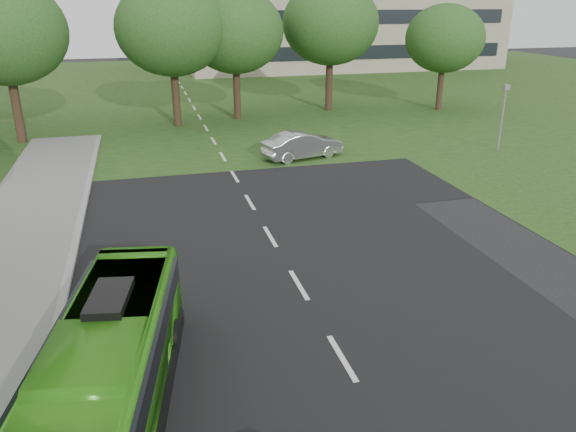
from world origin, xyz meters
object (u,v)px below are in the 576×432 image
object	(u,v)px
tree_park_a	(3,32)
tree_park_b	(171,28)
tree_park_c	(235,32)
sedan	(302,145)
bus	(107,375)
tree_park_d	(331,23)
tree_park_e	(445,39)
camera_pole	(503,109)

from	to	relation	value
tree_park_a	tree_park_b	xyz separation A→B (m)	(9.91, 2.52, -0.05)
tree_park_c	sedan	xyz separation A→B (m)	(1.61, -12.00, -5.52)
tree_park_a	bus	world-z (taller)	tree_park_a
tree_park_c	bus	xyz separation A→B (m)	(-8.23, -31.54, -5.05)
sedan	tree_park_d	bearing A→B (deg)	-39.71
tree_park_e	bus	size ratio (longest dim) A/B	0.93
tree_park_a	tree_park_d	distance (m)	22.96
tree_park_a	tree_park_c	xyz separation A→B (m)	(14.47, 3.78, -0.37)
tree_park_e	camera_pole	xyz separation A→B (m)	(-3.24, -13.03, -3.06)
tree_park_a	sedan	bearing A→B (deg)	-27.09
sedan	tree_park_a	bearing A→B (deg)	47.46
tree_park_b	tree_park_e	bearing A→B (deg)	2.18
tree_park_c	tree_park_e	distance (m)	16.53
tree_park_d	camera_pole	world-z (taller)	tree_park_d
tree_park_a	tree_park_e	size ratio (longest dim) A/B	1.20
camera_pole	tree_park_a	bearing A→B (deg)	143.40
tree_park_b	bus	distance (m)	30.97
tree_park_d	bus	world-z (taller)	tree_park_d
tree_park_a	tree_park_e	bearing A→B (deg)	6.11
sedan	camera_pole	size ratio (longest dim) A/B	1.18
tree_park_a	tree_park_c	world-z (taller)	tree_park_a
tree_park_a	tree_park_c	bearing A→B (deg)	14.62
tree_park_c	sedan	world-z (taller)	tree_park_c
tree_park_c	bus	world-z (taller)	tree_park_c
camera_pole	sedan	bearing A→B (deg)	155.40
tree_park_d	camera_pole	size ratio (longest dim) A/B	2.54
tree_park_a	tree_park_d	size ratio (longest dim) A/B	0.99
bus	sedan	distance (m)	21.88
tree_park_a	camera_pole	size ratio (longest dim) A/B	2.52
tree_park_e	sedan	world-z (taller)	tree_park_e
camera_pole	tree_park_e	bearing A→B (deg)	58.75
sedan	camera_pole	xyz separation A→B (m)	(11.66, -1.49, 1.75)
tree_park_a	sedan	world-z (taller)	tree_park_a
tree_park_b	tree_park_c	xyz separation A→B (m)	(4.56, 1.26, -0.32)
tree_park_b	tree_park_e	distance (m)	21.11
sedan	bus	bearing A→B (deg)	137.82
tree_park_a	camera_pole	distance (m)	29.68
tree_park_b	sedan	world-z (taller)	tree_park_b
tree_park_a	bus	size ratio (longest dim) A/B	1.11
tree_park_b	camera_pole	world-z (taller)	tree_park_b
tree_park_b	tree_park_d	xyz separation A→B (m)	(12.37, 3.03, 0.09)
camera_pole	bus	bearing A→B (deg)	-157.29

